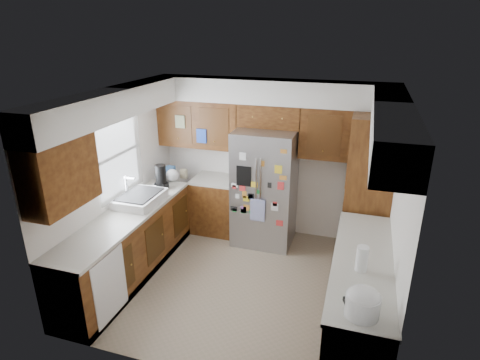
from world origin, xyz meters
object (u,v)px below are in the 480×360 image
at_px(pantry, 368,190).
at_px(paper_towel, 362,259).
at_px(rice_cooker, 363,302).
at_px(fridge, 265,188).

relative_size(pantry, paper_towel, 8.07).
relative_size(pantry, rice_cooker, 7.11).
bearing_deg(pantry, fridge, 177.94).
relative_size(rice_cooker, paper_towel, 1.13).
distance_m(pantry, paper_towel, 1.84).
bearing_deg(fridge, pantry, -2.06).
height_order(rice_cooker, paper_towel, paper_towel).
xyz_separation_m(pantry, paper_towel, (-0.03, -1.84, -0.02)).
height_order(fridge, rice_cooker, fridge).
height_order(pantry, rice_cooker, pantry).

